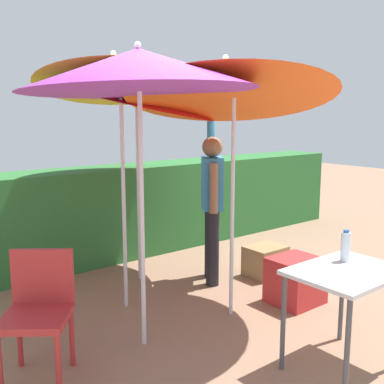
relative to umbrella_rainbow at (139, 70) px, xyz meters
name	(u,v)px	position (x,y,z in m)	size (l,w,h in m)	color
ground_plane	(212,311)	(0.84, 0.14, -2.15)	(24.00, 24.00, 0.00)	#937056
hedge_row	(106,213)	(0.84, 2.22, -1.57)	(8.00, 0.70, 1.17)	#2D7033
umbrella_rainbow	(139,70)	(0.00, 0.00, 0.00)	(1.77, 1.77, 2.36)	silver
umbrella_orange	(117,71)	(0.24, 0.74, 0.06)	(1.51, 1.48, 2.57)	silver
umbrella_yellow	(137,89)	(0.79, 1.32, -0.05)	(1.83, 1.79, 2.52)	silver
umbrella_navy	(230,79)	(0.91, 0.00, -0.02)	(1.90, 1.85, 2.59)	silver
person_vendor	(212,198)	(1.36, 0.75, -1.22)	(0.40, 0.49, 1.88)	black
chair_plastic	(39,307)	(-0.81, 0.07, -1.64)	(0.62, 0.62, 0.89)	#B72D2D
cooler_box	(296,280)	(1.62, -0.22, -1.93)	(0.48, 0.43, 0.45)	red
crate_cardboard	(265,261)	(1.94, 0.48, -1.98)	(0.44, 0.35, 0.35)	#9E7A4C
folding_table	(346,282)	(0.95, -1.20, -1.49)	(0.80, 0.60, 0.75)	#4C4C51
bottle_water	(346,246)	(1.10, -1.08, -1.29)	(0.07, 0.07, 0.24)	silver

